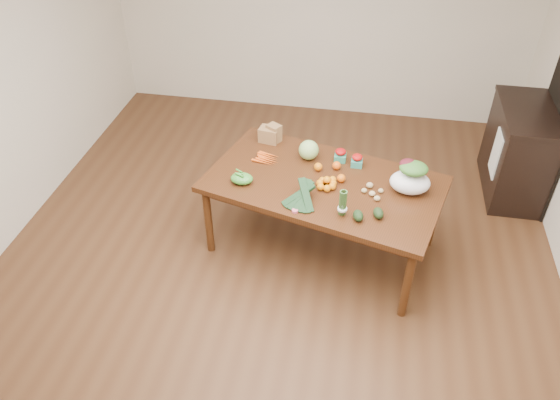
% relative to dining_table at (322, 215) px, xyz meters
% --- Properties ---
extents(floor, '(6.00, 6.00, 0.00)m').
position_rel_dining_table_xyz_m(floor, '(-0.38, -0.37, -0.38)').
color(floor, '#50311B').
rests_on(floor, ground).
extents(room_walls, '(5.02, 6.02, 2.70)m').
position_rel_dining_table_xyz_m(room_walls, '(-0.38, -0.37, 0.97)').
color(room_walls, beige).
rests_on(room_walls, floor).
extents(dining_table, '(2.18, 1.56, 0.75)m').
position_rel_dining_table_xyz_m(dining_table, '(0.00, 0.00, 0.00)').
color(dining_table, '#421E0F').
rests_on(dining_table, floor).
extents(cabinet, '(0.52, 1.02, 0.94)m').
position_rel_dining_table_xyz_m(cabinet, '(1.84, 1.25, 0.10)').
color(cabinet, black).
rests_on(cabinet, floor).
extents(dish_towel, '(0.02, 0.28, 0.45)m').
position_rel_dining_table_xyz_m(dish_towel, '(1.58, 1.03, 0.18)').
color(dish_towel, white).
rests_on(dish_towel, cabinet).
extents(paper_bag, '(0.28, 0.26, 0.17)m').
position_rel_dining_table_xyz_m(paper_bag, '(-0.59, 0.55, 0.46)').
color(paper_bag, olive).
rests_on(paper_bag, dining_table).
extents(cabbage, '(0.18, 0.18, 0.18)m').
position_rel_dining_table_xyz_m(cabbage, '(-0.18, 0.33, 0.46)').
color(cabbage, '#94BD6D').
rests_on(cabbage, dining_table).
extents(strawberry_basket_a, '(0.13, 0.13, 0.09)m').
position_rel_dining_table_xyz_m(strawberry_basket_a, '(0.10, 0.35, 0.42)').
color(strawberry_basket_a, '#B50C0C').
rests_on(strawberry_basket_a, dining_table).
extents(strawberry_basket_b, '(0.12, 0.12, 0.09)m').
position_rel_dining_table_xyz_m(strawberry_basket_b, '(0.25, 0.29, 0.42)').
color(strawberry_basket_b, red).
rests_on(strawberry_basket_b, dining_table).
extents(orange_a, '(0.07, 0.07, 0.07)m').
position_rel_dining_table_xyz_m(orange_a, '(-0.07, 0.16, 0.41)').
color(orange_a, orange).
rests_on(orange_a, dining_table).
extents(orange_b, '(0.07, 0.07, 0.07)m').
position_rel_dining_table_xyz_m(orange_b, '(0.08, 0.21, 0.41)').
color(orange_b, orange).
rests_on(orange_b, dining_table).
extents(orange_c, '(0.07, 0.07, 0.07)m').
position_rel_dining_table_xyz_m(orange_c, '(0.14, 0.03, 0.41)').
color(orange_c, '#E1570D').
rests_on(orange_c, dining_table).
extents(mandarin_cluster, '(0.22, 0.22, 0.10)m').
position_rel_dining_table_xyz_m(mandarin_cluster, '(0.03, -0.06, 0.43)').
color(mandarin_cluster, orange).
rests_on(mandarin_cluster, dining_table).
extents(carrots, '(0.26, 0.24, 0.03)m').
position_rel_dining_table_xyz_m(carrots, '(-0.54, 0.24, 0.39)').
color(carrots, '#E54B13').
rests_on(carrots, dining_table).
extents(snap_pea_bag, '(0.19, 0.14, 0.09)m').
position_rel_dining_table_xyz_m(snap_pea_bag, '(-0.69, -0.14, 0.42)').
color(snap_pea_bag, '#3F9231').
rests_on(snap_pea_bag, dining_table).
extents(kale_bunch, '(0.41, 0.47, 0.16)m').
position_rel_dining_table_xyz_m(kale_bunch, '(-0.16, -0.35, 0.45)').
color(kale_bunch, black).
rests_on(kale_bunch, dining_table).
extents(asparagus_bundle, '(0.11, 0.13, 0.26)m').
position_rel_dining_table_xyz_m(asparagus_bundle, '(0.19, -0.42, 0.50)').
color(asparagus_bundle, '#487334').
rests_on(asparagus_bundle, dining_table).
extents(potato_a, '(0.05, 0.04, 0.04)m').
position_rel_dining_table_xyz_m(potato_a, '(0.34, -0.09, 0.40)').
color(potato_a, tan).
rests_on(potato_a, dining_table).
extents(potato_b, '(0.05, 0.05, 0.05)m').
position_rel_dining_table_xyz_m(potato_b, '(0.41, -0.13, 0.40)').
color(potato_b, tan).
rests_on(potato_b, dining_table).
extents(potato_c, '(0.05, 0.04, 0.04)m').
position_rel_dining_table_xyz_m(potato_c, '(0.48, -0.07, 0.39)').
color(potato_c, tan).
rests_on(potato_c, dining_table).
extents(potato_d, '(0.06, 0.05, 0.05)m').
position_rel_dining_table_xyz_m(potato_d, '(0.38, -0.02, 0.40)').
color(potato_d, tan).
rests_on(potato_d, dining_table).
extents(potato_e, '(0.05, 0.05, 0.04)m').
position_rel_dining_table_xyz_m(potato_e, '(0.45, -0.18, 0.40)').
color(potato_e, tan).
rests_on(potato_e, dining_table).
extents(avocado_a, '(0.11, 0.13, 0.08)m').
position_rel_dining_table_xyz_m(avocado_a, '(0.31, -0.45, 0.41)').
color(avocado_a, black).
rests_on(avocado_a, dining_table).
extents(avocado_b, '(0.11, 0.13, 0.08)m').
position_rel_dining_table_xyz_m(avocado_b, '(0.47, -0.39, 0.41)').
color(avocado_b, black).
rests_on(avocado_b, dining_table).
extents(salad_bag, '(0.39, 0.33, 0.26)m').
position_rel_dining_table_xyz_m(salad_bag, '(0.71, -0.01, 0.50)').
color(salad_bag, white).
rests_on(salad_bag, dining_table).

